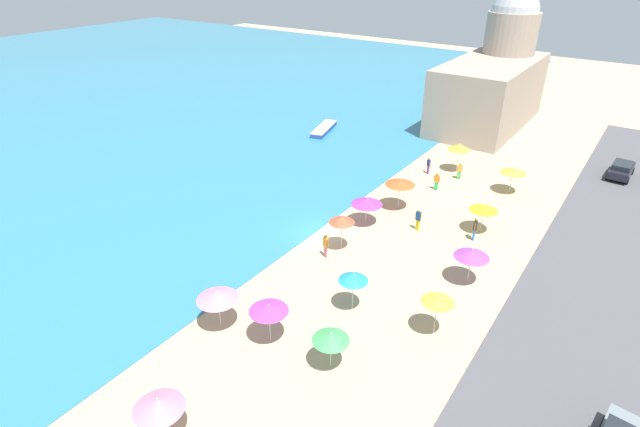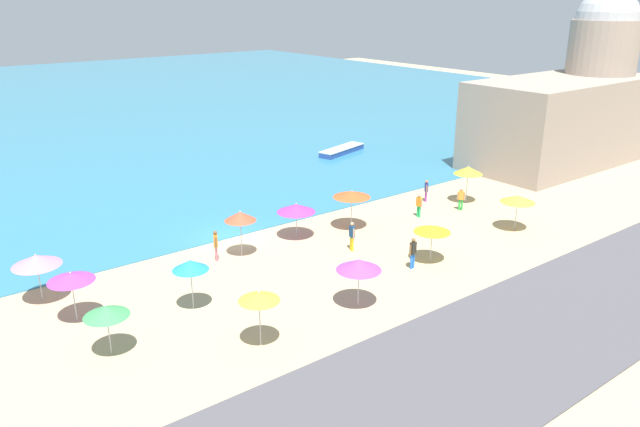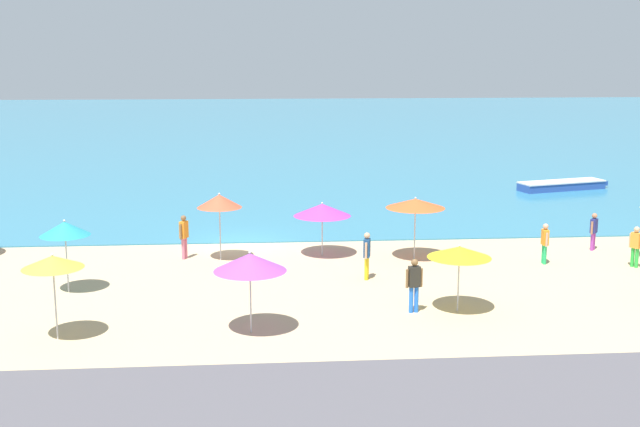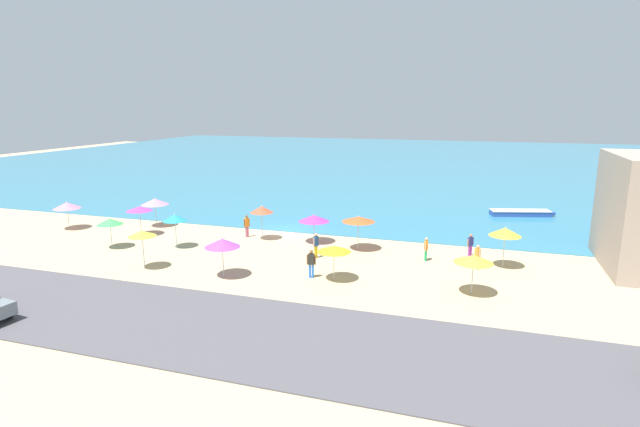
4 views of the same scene
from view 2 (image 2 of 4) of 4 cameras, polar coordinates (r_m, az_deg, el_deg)
name	(u,v)px [view 2 (image 2 of 4)]	position (r m, az deg, el deg)	size (l,w,h in m)	color
ground_plane	(229,239)	(38.53, -8.30, -2.28)	(160.00, 160.00, 0.00)	tan
sea	(12,111)	(89.24, -26.34, 8.41)	(150.00, 110.00, 0.05)	teal
coastal_road	(457,372)	(26.01, 12.45, -13.95)	(80.00, 8.00, 0.06)	#4E4B51
beach_umbrella_0	(106,311)	(27.02, -18.97, -8.45)	(1.87, 1.87, 2.28)	#B2B2B7
beach_umbrella_1	(432,229)	(34.72, 10.23, -1.39)	(2.04, 2.04, 2.22)	#B2B2B7
beach_umbrella_2	(190,265)	(29.61, -11.78, -4.64)	(1.72, 1.72, 2.58)	#B2B2B7
beach_umbrella_3	(352,194)	(39.03, 2.92, 1.77)	(2.36, 2.36, 2.55)	#B2B2B7
beach_umbrella_4	(359,265)	(29.33, 3.57, -4.70)	(2.16, 2.16, 2.50)	#B2B2B7
beach_umbrella_5	(518,199)	(40.76, 17.64, 1.28)	(2.14, 2.14, 2.34)	#B2B2B7
beach_umbrella_6	(240,216)	(35.07, -7.31, -0.25)	(1.79, 1.79, 2.74)	#B2B2B7
beach_umbrella_7	(71,277)	(30.11, -21.82, -5.42)	(2.10, 2.10, 2.45)	#B2B2B7
beach_umbrella_8	(259,297)	(26.11, -5.60, -7.58)	(1.76, 1.76, 2.58)	#B2B2B7
beach_umbrella_10	(296,208)	(37.66, -2.20, 0.51)	(2.35, 2.35, 2.24)	#B2B2B7
beach_umbrella_11	(468,170)	(45.18, 13.40, 3.86)	(2.02, 2.02, 2.73)	#B2B2B7
beach_umbrella_12	(36,260)	(32.68, -24.52, -3.92)	(2.29, 2.29, 2.49)	#B2B2B7
bather_0	(419,204)	(41.98, 9.05, 0.85)	(0.24, 0.57, 1.62)	#24B35F
bather_1	(461,198)	(43.90, 12.77, 1.43)	(0.38, 0.50, 1.61)	green
bather_2	(216,244)	(35.16, -9.51, -2.75)	(0.36, 0.52, 1.79)	#CD6A84
bather_3	(426,190)	(45.27, 9.69, 2.17)	(0.41, 0.45, 1.59)	purple
bather_4	(413,251)	(34.09, 8.49, -3.45)	(0.56, 0.28, 1.77)	blue
bather_5	(352,235)	(36.07, 2.94, -1.94)	(0.31, 0.55, 1.76)	yellow
skiff_nearshore	(342,150)	(58.46, 2.04, 5.81)	(5.93, 2.81, 0.53)	#2C4D9D
harbor_fortress	(574,104)	(59.66, 22.23, 9.29)	(17.67, 8.23, 14.63)	gray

